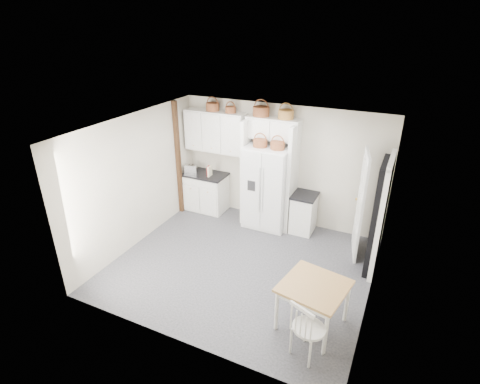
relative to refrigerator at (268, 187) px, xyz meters
The scene contains 28 objects.
floor 1.88m from the refrigerator, 84.78° to the right, with size 4.50×4.50×0.00m, color #26262B.
ceiling 2.37m from the refrigerator, 84.78° to the right, with size 4.50×4.50×0.00m, color white.
wall_back 0.56m from the refrigerator, 67.35° to the left, with size 4.50×4.50×0.00m, color #AFA896.
wall_left 2.69m from the refrigerator, 142.00° to the right, with size 4.00×4.00×0.00m, color #AFA896.
wall_right 2.93m from the refrigerator, 34.36° to the right, with size 4.00×4.00×0.00m, color #AFA896.
refrigerator is the anchor object (origin of this frame).
base_cab_left 1.64m from the refrigerator, behind, with size 0.94×0.59×0.87m, color silver.
base_cab_right 0.94m from the refrigerator, ahead, with size 0.46×0.55×0.81m, color silver.
dining_table 3.10m from the refrigerator, 56.03° to the right, with size 0.88×0.88×0.73m, color #A3693E.
windsor_chair 3.61m from the refrigerator, 59.70° to the right, with size 0.45×0.41×0.93m, color silver.
counter_left 1.57m from the refrigerator, behind, with size 0.98×0.63×0.04m, color black.
counter_right 0.81m from the refrigerator, ahead, with size 0.50×0.59×0.04m, color black.
toaster 1.90m from the refrigerator, behind, with size 0.28×0.16×0.20m, color silver.
cookbook_red 1.45m from the refrigerator, behind, with size 0.03×0.15×0.23m, color #A62120.
cookbook_cream 1.41m from the refrigerator, behind, with size 0.03×0.16×0.24m, color beige.
basket_upper_b 2.09m from the refrigerator, behind, with size 0.29×0.29×0.17m, color #5A2617.
basket_upper_c 1.81m from the refrigerator, 168.94° to the left, with size 0.23×0.23×0.13m, color #5A2617.
basket_bridge_a 1.58m from the refrigerator, 145.64° to the left, with size 0.34×0.34×0.19m, color #5A2617.
basket_bridge_b 1.57m from the refrigerator, 36.86° to the left, with size 0.31×0.31×0.18m, color brown.
basket_fridge_a 1.00m from the refrigerator, 148.46° to the right, with size 0.29×0.29×0.16m, color #5A2617.
basket_fridge_b 1.00m from the refrigerator, 25.57° to the right, with size 0.29×0.29×0.15m, color #5A2617.
upper_cabinet 1.69m from the refrigerator, behind, with size 1.40×0.34×0.90m, color silver.
bridge_cabinet 1.24m from the refrigerator, 90.00° to the left, with size 1.12×0.34×0.45m, color silver.
fridge_panel_left 0.57m from the refrigerator, behind, with size 0.08×0.60×2.30m, color silver.
fridge_panel_right 0.57m from the refrigerator, ahead, with size 0.08×0.60×2.30m, color silver.
trim_post 2.11m from the refrigerator, behind, with size 0.09×0.09×2.60m, color black.
doorway_void 2.40m from the refrigerator, 15.50° to the right, with size 0.18×0.85×2.05m, color black.
door_slab 1.98m from the refrigerator, ahead, with size 0.80×0.04×2.05m, color white.
Camera 1 is at (2.42, -5.18, 4.17)m, focal length 28.00 mm.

